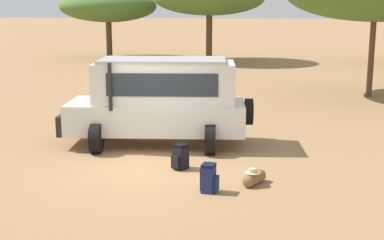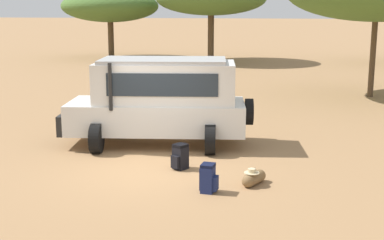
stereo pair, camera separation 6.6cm
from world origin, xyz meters
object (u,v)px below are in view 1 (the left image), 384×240
backpack_beside_front_wheel (209,178)px  acacia_tree_far_left (108,6)px  backpack_cluster_center (180,157)px  duffel_bag_low_black_case (254,178)px  safari_vehicle (160,100)px

backpack_beside_front_wheel → acacia_tree_far_left: acacia_tree_far_left is taller
backpack_cluster_center → duffel_bag_low_black_case: (1.82, -0.86, -0.15)m
duffel_bag_low_black_case → backpack_cluster_center: bearing=154.7°
backpack_beside_front_wheel → backpack_cluster_center: bearing=120.8°
backpack_beside_front_wheel → acacia_tree_far_left: bearing=111.9°
safari_vehicle → backpack_beside_front_wheel: (1.89, -3.72, -0.99)m
backpack_beside_front_wheel → duffel_bag_low_black_case: size_ratio=0.86×
safari_vehicle → backpack_cluster_center: bearing=-65.9°
backpack_cluster_center → duffel_bag_low_black_case: 2.02m
acacia_tree_far_left → duffel_bag_low_black_case: bearing=-66.0°
safari_vehicle → backpack_beside_front_wheel: 4.29m
backpack_cluster_center → acacia_tree_far_left: size_ratio=0.08×
backpack_cluster_center → acacia_tree_far_left: (-10.56, 26.96, 3.54)m
backpack_beside_front_wheel → backpack_cluster_center: (-0.90, 1.52, -0.00)m
safari_vehicle → acacia_tree_far_left: (-9.58, 24.76, 2.54)m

